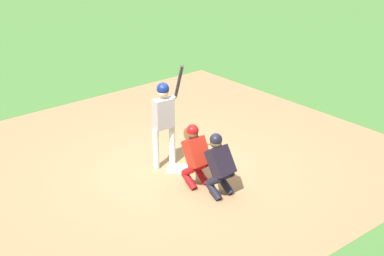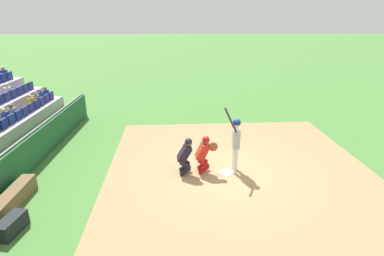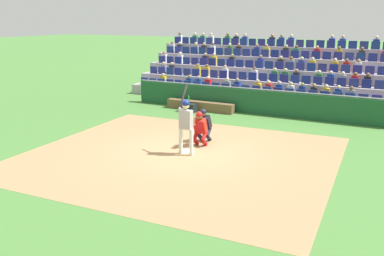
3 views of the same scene
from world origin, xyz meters
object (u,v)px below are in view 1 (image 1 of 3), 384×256
batter_at_plate (164,115)px  home_plate_umpire (219,162)px  catcher_crouching (195,152)px  home_plate_marker (178,169)px

batter_at_plate → home_plate_umpire: 1.69m
batter_at_plate → catcher_crouching: size_ratio=1.77×
home_plate_marker → batter_at_plate: (-0.12, 0.29, 1.14)m
catcher_crouching → batter_at_plate: bearing=90.5°
batter_at_plate → home_plate_marker: bearing=-68.1°
batter_at_plate → home_plate_umpire: bearing=-85.9°
batter_at_plate → catcher_crouching: 1.11m
home_plate_marker → batter_at_plate: 1.18m
home_plate_marker → home_plate_umpire: home_plate_umpire is taller
batter_at_plate → catcher_crouching: bearing=-89.5°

